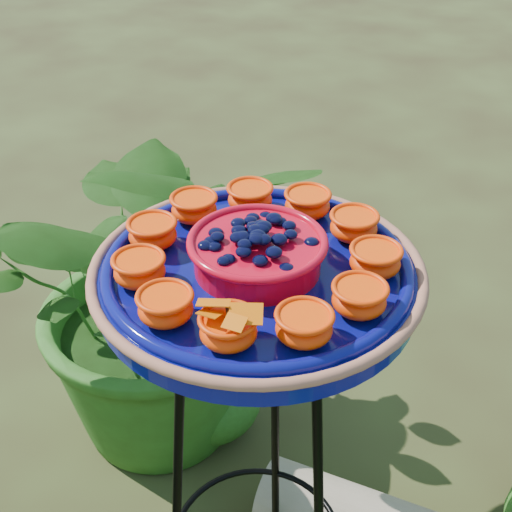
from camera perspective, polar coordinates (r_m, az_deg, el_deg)
name	(u,v)px	position (r m, az deg, el deg)	size (l,w,h in m)	color
tripod_stand	(257,456)	(1.39, 0.08, -15.69)	(0.43, 0.43, 0.98)	black
feeder_dish	(257,269)	(1.09, 0.10, -1.03)	(0.60, 0.60, 0.12)	#080B63
shrub_back_left	(164,282)	(1.94, -7.36, -2.06)	(0.93, 0.81, 1.03)	#254E14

